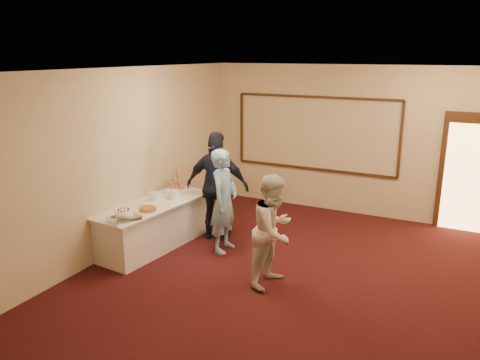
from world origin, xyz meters
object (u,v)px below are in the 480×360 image
at_px(buffet_table, 154,225).
at_px(guest, 217,187).
at_px(plate_stack_a, 154,196).
at_px(man, 224,201).
at_px(plate_stack_b, 174,194).
at_px(woman, 274,230).
at_px(tart, 148,209).
at_px(cupcake_stand, 177,181).
at_px(pavlova_tray, 124,216).

height_order(buffet_table, guest, guest).
height_order(plate_stack_a, man, man).
distance_m(plate_stack_b, man, 0.99).
bearing_deg(plate_stack_b, woman, -18.06).
xyz_separation_m(plate_stack_b, tart, (0.01, -0.74, -0.05)).
bearing_deg(cupcake_stand, man, -23.38).
bearing_deg(buffet_table, guest, 44.83).
bearing_deg(man, woman, -124.09).
relative_size(cupcake_stand, guest, 0.21).
relative_size(tart, guest, 0.16).
bearing_deg(tart, plate_stack_a, 116.46).
height_order(pavlova_tray, guest, guest).
relative_size(buffet_table, pavlova_tray, 4.35).
bearing_deg(cupcake_stand, buffet_table, -81.55).
height_order(cupcake_stand, woman, woman).
bearing_deg(woman, guest, 62.57).
bearing_deg(guest, tart, 50.51).
relative_size(pavlova_tray, cupcake_stand, 1.33).
bearing_deg(tart, guest, 61.19).
distance_m(buffet_table, cupcake_stand, 1.10).
xyz_separation_m(man, guest, (-0.35, 0.40, 0.10)).
distance_m(tart, woman, 2.17).
bearing_deg(guest, pavlova_tray, 57.15).
bearing_deg(woman, plate_stack_a, 87.72).
distance_m(tart, guest, 1.33).
xyz_separation_m(buffet_table, pavlova_tray, (0.12, -0.87, 0.46)).
relative_size(cupcake_stand, woman, 0.25).
bearing_deg(pavlova_tray, woman, 13.82).
bearing_deg(pavlova_tray, tart, 85.04).
relative_size(buffet_table, man, 1.33).
bearing_deg(buffet_table, man, 18.92).
height_order(buffet_table, plate_stack_b, plate_stack_b).
distance_m(buffet_table, man, 1.31).
bearing_deg(man, cupcake_stand, 63.79).
bearing_deg(cupcake_stand, plate_stack_a, -85.83).
bearing_deg(cupcake_stand, plate_stack_b, -61.88).
bearing_deg(buffet_table, cupcake_stand, 98.45).
xyz_separation_m(tart, woman, (2.17, 0.03, 0.01)).
height_order(tart, woman, woman).
bearing_deg(tart, cupcake_stand, 103.30).
xyz_separation_m(buffet_table, plate_stack_a, (-0.08, 0.15, 0.46)).
bearing_deg(tart, pavlova_tray, -94.96).
bearing_deg(guest, man, 120.12).
xyz_separation_m(pavlova_tray, cupcake_stand, (-0.27, 1.82, 0.07)).
relative_size(cupcake_stand, tart, 1.28).
distance_m(pavlova_tray, guest, 1.80).
relative_size(pavlova_tray, plate_stack_b, 2.94).
relative_size(tart, woman, 0.19).
height_order(cupcake_stand, guest, guest).
relative_size(cupcake_stand, plate_stack_a, 2.28).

